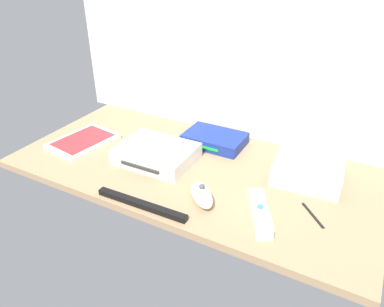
# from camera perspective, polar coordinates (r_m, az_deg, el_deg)

# --- Properties ---
(ground_plane) EXTENTS (1.00, 0.48, 0.02)m
(ground_plane) POSITION_cam_1_polar(r_m,az_deg,el_deg) (1.03, 0.00, -2.42)
(ground_plane) COLOR #9E7F5B
(ground_plane) RESTS_ON ground
(back_wall) EXTENTS (1.10, 0.01, 0.64)m
(back_wall) POSITION_cam_1_polar(r_m,az_deg,el_deg) (1.11, 6.38, 18.37)
(back_wall) COLOR silver
(back_wall) RESTS_ON ground
(game_console) EXTENTS (0.21, 0.17, 0.04)m
(game_console) POSITION_cam_1_polar(r_m,az_deg,el_deg) (1.04, -5.56, -0.02)
(game_console) COLOR white
(game_console) RESTS_ON ground_plane
(mini_computer) EXTENTS (0.18, 0.18, 0.05)m
(mini_computer) POSITION_cam_1_polar(r_m,az_deg,el_deg) (1.01, 17.66, -2.26)
(mini_computer) COLOR silver
(mini_computer) RESTS_ON ground_plane
(game_case) EXTENTS (0.16, 0.21, 0.02)m
(game_case) POSITION_cam_1_polar(r_m,az_deg,el_deg) (1.18, -16.54, 1.81)
(game_case) COLOR white
(game_case) RESTS_ON ground_plane
(network_router) EXTENTS (0.18, 0.12, 0.03)m
(network_router) POSITION_cam_1_polar(r_m,az_deg,el_deg) (1.13, 3.34, 2.28)
(network_router) COLOR navy
(network_router) RESTS_ON ground_plane
(remote_wand) EXTENTS (0.10, 0.15, 0.03)m
(remote_wand) POSITION_cam_1_polar(r_m,az_deg,el_deg) (0.84, 10.45, -9.02)
(remote_wand) COLOR white
(remote_wand) RESTS_ON ground_plane
(remote_nunchuk) EXTENTS (0.10, 0.10, 0.05)m
(remote_nunchuk) POSITION_cam_1_polar(r_m,az_deg,el_deg) (0.88, 1.53, -6.45)
(remote_nunchuk) COLOR white
(remote_nunchuk) RESTS_ON ground_plane
(remote_classic_pad) EXTENTS (0.16, 0.11, 0.02)m
(remote_classic_pad) POSITION_cam_1_polar(r_m,az_deg,el_deg) (1.02, -5.63, 1.24)
(remote_classic_pad) COLOR white
(remote_classic_pad) RESTS_ON game_console
(sensor_bar) EXTENTS (0.24, 0.02, 0.01)m
(sensor_bar) POSITION_cam_1_polar(r_m,az_deg,el_deg) (0.88, -7.88, -7.82)
(sensor_bar) COLOR black
(sensor_bar) RESTS_ON ground_plane
(stylus_pen) EXTENTS (0.07, 0.07, 0.01)m
(stylus_pen) POSITION_cam_1_polar(r_m,az_deg,el_deg) (0.89, 18.28, -8.97)
(stylus_pen) COLOR black
(stylus_pen) RESTS_ON ground_plane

